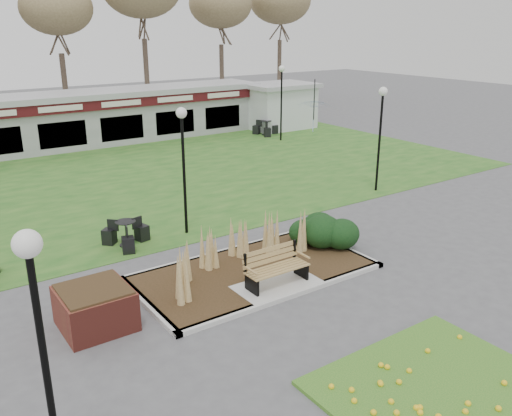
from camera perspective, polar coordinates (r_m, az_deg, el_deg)
ground at (r=13.89m, az=2.61°, el=-8.71°), size 100.00×100.00×0.00m
lawn at (r=23.88m, az=-15.09°, el=2.65°), size 34.00×16.00×0.02m
flower_bed at (r=11.11m, az=17.80°, el=-17.08°), size 4.20×3.00×0.16m
planting_bed at (r=15.40m, az=3.38°, el=-4.33°), size 6.75×3.40×1.27m
park_bench at (r=13.80m, az=2.02°, el=-6.16°), size 1.70×0.66×0.93m
brick_planter at (r=12.67m, az=-16.57°, el=-10.00°), size 1.50×1.50×0.95m
food_pavilion at (r=31.04m, az=-20.50°, el=8.55°), size 24.60×3.40×2.90m
service_hut at (r=35.16m, az=2.43°, el=10.75°), size 4.40×3.40×2.83m
lamp_post_near_left at (r=7.18m, az=-21.96°, el=-10.64°), size 0.35×0.35×4.20m
lamp_post_near_right at (r=21.78m, az=13.05°, el=9.39°), size 0.34×0.34×4.13m
lamp_post_mid_right at (r=16.79m, az=-7.72°, el=6.76°), size 0.34×0.34×4.05m
lamp_post_far_right at (r=31.02m, az=2.71°, el=12.67°), size 0.35×0.35×4.21m
bistro_set_c at (r=16.88m, az=-13.47°, el=-3.02°), size 1.40×1.43×0.78m
bistro_set_d at (r=32.97m, az=1.05°, el=8.20°), size 1.42×1.60×0.85m
patio_umbrella at (r=30.45m, az=6.09°, el=9.59°), size 2.49×2.51×2.45m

